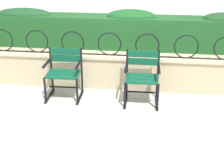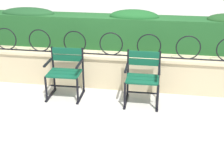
# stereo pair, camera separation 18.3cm
# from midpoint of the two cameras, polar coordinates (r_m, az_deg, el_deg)

# --- Properties ---
(ground_plane) EXTENTS (60.00, 60.00, 0.00)m
(ground_plane) POSITION_cam_midpoint_polar(r_m,az_deg,el_deg) (4.83, 0.87, -6.57)
(ground_plane) COLOR #BCB7AD
(stone_wall) EXTENTS (7.02, 0.41, 0.63)m
(stone_wall) POSITION_cam_midpoint_polar(r_m,az_deg,el_deg) (5.48, 2.27, 0.78)
(stone_wall) COLOR #C6B289
(stone_wall) RESTS_ON ground
(iron_arch_fence) EXTENTS (6.49, 0.02, 0.42)m
(iron_arch_fence) POSITION_cam_midpoint_polar(r_m,az_deg,el_deg) (5.26, 0.98, 5.64)
(iron_arch_fence) COLOR black
(iron_arch_fence) RESTS_ON stone_wall
(hedge_row) EXTENTS (6.88, 0.53, 0.73)m
(hedge_row) POSITION_cam_midpoint_polar(r_m,az_deg,el_deg) (5.70, 2.79, 8.48)
(hedge_row) COLOR #1E5123
(hedge_row) RESTS_ON stone_wall
(park_chair_left) EXTENTS (0.59, 0.54, 0.83)m
(park_chair_left) POSITION_cam_midpoint_polar(r_m,az_deg,el_deg) (5.14, -7.91, 0.70)
(park_chair_left) COLOR #0F4C33
(park_chair_left) RESTS_ON ground
(park_chair_right) EXTENTS (0.57, 0.53, 0.85)m
(park_chair_right) POSITION_cam_midpoint_polar(r_m,az_deg,el_deg) (4.89, 6.97, -0.34)
(park_chair_right) COLOR #0F4C33
(park_chair_right) RESTS_ON ground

